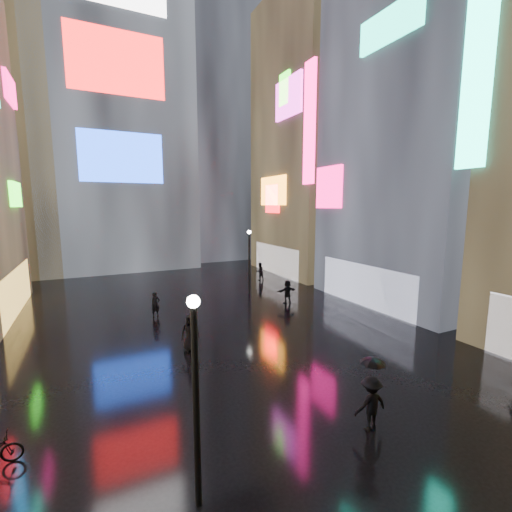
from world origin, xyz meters
TOP-DOWN VIEW (x-y plane):
  - ground at (0.00, 20.00)m, footprint 140.00×140.00m
  - building_right_mid at (15.98, 17.01)m, footprint 10.28×13.70m
  - building_right_far at (15.98, 30.00)m, footprint 10.28×12.00m
  - tower_main at (-3.00, 43.97)m, footprint 16.00×14.20m
  - tower_flank_right at (9.00, 46.00)m, footprint 12.00×12.00m
  - lamp_near at (-4.41, 6.09)m, footprint 0.30×0.30m
  - lamp_far at (5.12, 23.79)m, footprint 0.30×0.30m
  - pedestrian_2 at (1.36, 6.41)m, footprint 1.19×0.74m
  - pedestrian_4 at (-2.21, 14.91)m, footprint 1.00×0.74m
  - pedestrian_5 at (6.46, 19.99)m, footprint 1.62×0.60m
  - pedestrian_6 at (-2.85, 21.03)m, footprint 0.68×0.54m
  - pedestrian_7 at (8.15, 27.94)m, footprint 0.92×0.77m
  - umbrella_1 at (1.36, 6.41)m, footprint 1.10×1.10m
  - umbrella_2 at (-2.21, 14.91)m, footprint 1.12×1.14m

SIDE VIEW (x-z plane):
  - ground at x=0.00m, z-range 0.00..0.00m
  - pedestrian_6 at x=-2.85m, z-range 0.00..1.62m
  - pedestrian_7 at x=8.15m, z-range 0.00..1.71m
  - pedestrian_5 at x=6.46m, z-range 0.00..1.72m
  - pedestrian_2 at x=1.36m, z-range 0.00..1.78m
  - pedestrian_4 at x=-2.21m, z-range 0.00..1.86m
  - umbrella_1 at x=1.36m, z-range 1.78..2.46m
  - umbrella_2 at x=-2.21m, z-range 1.86..2.80m
  - lamp_near at x=-4.41m, z-range 0.34..5.54m
  - lamp_far at x=5.12m, z-range 0.34..5.54m
  - building_right_far at x=15.98m, z-range -0.02..27.98m
  - building_right_mid at x=15.98m, z-range -0.01..29.99m
  - tower_flank_right at x=9.00m, z-range 0.00..34.00m
  - tower_main at x=-3.00m, z-range 0.01..42.01m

